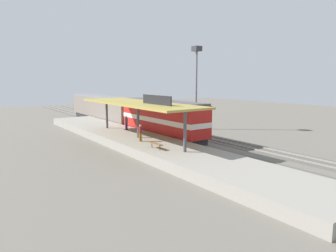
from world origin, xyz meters
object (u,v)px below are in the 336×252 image
at_px(light_mast, 196,70).
at_px(person_waiting, 140,132).
at_px(locomotive, 162,118).
at_px(platform_bench, 156,144).
at_px(passenger_carriage_single, 102,108).
at_px(person_walking, 126,122).

xyz_separation_m(light_mast, person_waiting, (-13.21, -6.76, -6.54)).
bearing_deg(person_waiting, locomotive, 36.70).
height_order(platform_bench, passenger_carriage_single, passenger_carriage_single).
relative_size(platform_bench, passenger_carriage_single, 0.08).
relative_size(person_waiting, person_walking, 1.00).
xyz_separation_m(locomotive, light_mast, (7.80, 2.73, 5.99)).
height_order(locomotive, person_waiting, locomotive).
distance_m(platform_bench, locomotive, 9.87).
distance_m(passenger_carriage_single, person_walking, 15.06).
relative_size(light_mast, person_walking, 6.84).
xyz_separation_m(locomotive, passenger_carriage_single, (0.00, 18.00, -0.10)).
bearing_deg(light_mast, person_waiting, -152.90).
relative_size(passenger_carriage_single, light_mast, 1.71).
bearing_deg(person_walking, platform_bench, -104.53).
distance_m(platform_bench, passenger_carriage_single, 26.47).
relative_size(platform_bench, locomotive, 0.12).
distance_m(platform_bench, person_waiting, 3.81).
relative_size(locomotive, person_waiting, 8.44).
relative_size(locomotive, passenger_carriage_single, 0.72).
bearing_deg(person_waiting, passenger_carriage_single, 76.21).
distance_m(locomotive, light_mast, 10.20).
bearing_deg(light_mast, passenger_carriage_single, 117.05).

